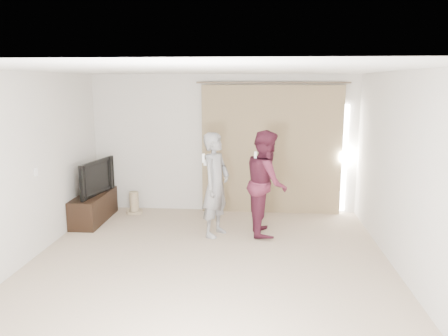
{
  "coord_description": "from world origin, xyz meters",
  "views": [
    {
      "loc": [
        0.66,
        -5.42,
        2.45
      ],
      "look_at": [
        0.13,
        1.2,
        1.14
      ],
      "focal_mm": 35.0,
      "sensor_mm": 36.0,
      "label": 1
    }
  ],
  "objects_px": {
    "tv_console": "(94,207)",
    "person_man": "(216,185)",
    "tv": "(92,177)",
    "person_woman": "(266,183)"
  },
  "relations": [
    {
      "from": "tv_console",
      "to": "person_man",
      "type": "distance_m",
      "value": 2.39
    },
    {
      "from": "tv",
      "to": "person_man",
      "type": "height_order",
      "value": "person_man"
    },
    {
      "from": "person_man",
      "to": "person_woman",
      "type": "distance_m",
      "value": 0.82
    },
    {
      "from": "tv",
      "to": "person_woman",
      "type": "distance_m",
      "value": 3.09
    },
    {
      "from": "tv_console",
      "to": "person_woman",
      "type": "height_order",
      "value": "person_woman"
    },
    {
      "from": "tv",
      "to": "person_man",
      "type": "relative_size",
      "value": 0.63
    },
    {
      "from": "person_man",
      "to": "tv_console",
      "type": "bearing_deg",
      "value": 165.91
    },
    {
      "from": "person_woman",
      "to": "tv",
      "type": "bearing_deg",
      "value": 172.37
    },
    {
      "from": "tv",
      "to": "person_woman",
      "type": "xyz_separation_m",
      "value": [
        3.06,
        -0.41,
        0.05
      ]
    },
    {
      "from": "tv",
      "to": "person_woman",
      "type": "relative_size",
      "value": 0.62
    }
  ]
}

